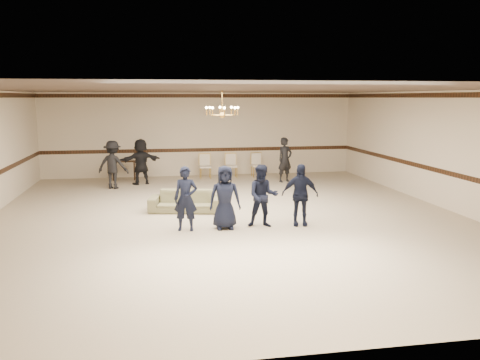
% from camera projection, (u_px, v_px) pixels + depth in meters
% --- Properties ---
extents(room, '(12.01, 14.01, 3.21)m').
position_uv_depth(room, '(228.00, 155.00, 12.46)').
color(room, '#B5A78B').
rests_on(room, ground).
extents(chair_rail, '(12.00, 0.02, 0.14)m').
position_uv_depth(chair_rail, '(201.00, 150.00, 19.34)').
color(chair_rail, '#381D10').
rests_on(chair_rail, wall_back).
extents(crown_molding, '(12.00, 0.02, 0.14)m').
position_uv_depth(crown_molding, '(200.00, 96.00, 19.00)').
color(crown_molding, '#381D10').
rests_on(crown_molding, wall_back).
extents(chandelier, '(0.94, 0.94, 0.89)m').
position_uv_depth(chandelier, '(222.00, 103.00, 13.22)').
color(chandelier, gold).
rests_on(chandelier, ceiling).
extents(boy_a, '(0.60, 0.46, 1.48)m').
position_uv_depth(boy_a, '(186.00, 199.00, 11.31)').
color(boy_a, black).
rests_on(boy_a, floor).
extents(boy_b, '(0.74, 0.49, 1.48)m').
position_uv_depth(boy_b, '(225.00, 197.00, 11.47)').
color(boy_b, black).
rests_on(boy_b, floor).
extents(boy_c, '(0.81, 0.68, 1.48)m').
position_uv_depth(boy_c, '(263.00, 196.00, 11.62)').
color(boy_c, black).
rests_on(boy_c, floor).
extents(boy_d, '(0.92, 0.51, 1.48)m').
position_uv_depth(boy_d, '(300.00, 195.00, 11.78)').
color(boy_d, black).
rests_on(boy_d, floor).
extents(settee, '(2.05, 1.15, 0.57)m').
position_uv_depth(settee, '(186.00, 201.00, 13.27)').
color(settee, '#706D4B').
rests_on(settee, floor).
extents(adult_left, '(1.17, 0.89, 1.61)m').
position_uv_depth(adult_left, '(113.00, 165.00, 16.54)').
color(adult_left, black).
rests_on(adult_left, floor).
extents(adult_mid, '(1.56, 0.94, 1.61)m').
position_uv_depth(adult_mid, '(141.00, 162.00, 17.37)').
color(adult_mid, black).
rests_on(adult_mid, floor).
extents(adult_right, '(0.69, 0.58, 1.61)m').
position_uv_depth(adult_right, '(285.00, 160.00, 17.86)').
color(adult_right, black).
rests_on(adult_right, floor).
extents(banquet_chair_left, '(0.44, 0.44, 0.90)m').
position_uv_depth(banquet_chair_left, '(205.00, 166.00, 18.69)').
color(banquet_chair_left, beige).
rests_on(banquet_chair_left, floor).
extents(banquet_chair_mid, '(0.48, 0.48, 0.90)m').
position_uv_depth(banquet_chair_mid, '(231.00, 166.00, 18.86)').
color(banquet_chair_mid, beige).
rests_on(banquet_chair_mid, floor).
extents(banquet_chair_right, '(0.48, 0.48, 0.90)m').
position_uv_depth(banquet_chair_right, '(257.00, 165.00, 19.03)').
color(banquet_chair_right, beige).
rests_on(banquet_chair_right, floor).
extents(console_table, '(0.88, 0.43, 0.72)m').
position_uv_depth(console_table, '(124.00, 170.00, 18.38)').
color(console_table, '#311E10').
rests_on(console_table, floor).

